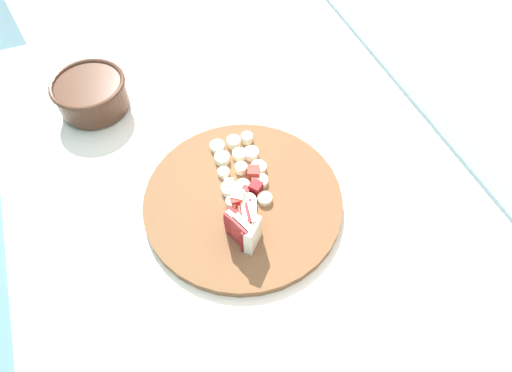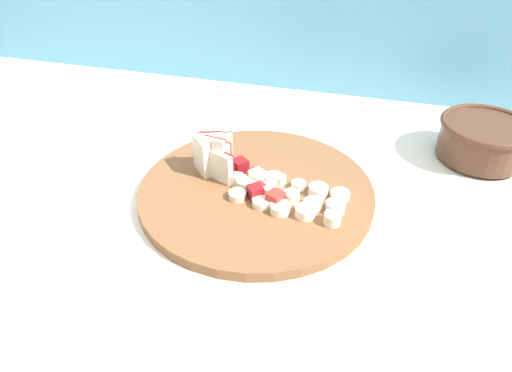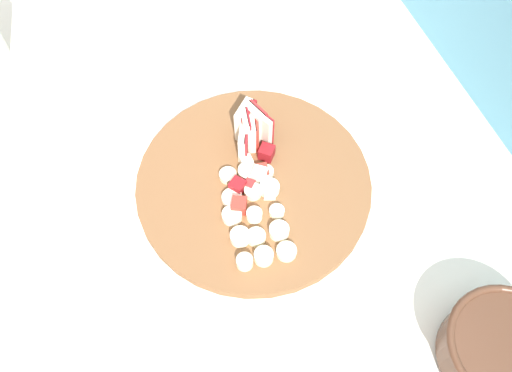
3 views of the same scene
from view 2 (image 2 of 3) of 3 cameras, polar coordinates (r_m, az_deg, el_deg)
The scene contains 7 objects.
tiled_countertop at distance 1.04m, azimuth -7.75°, elevation -21.44°, with size 1.47×0.86×0.92m.
tile_backsplash at distance 1.15m, azimuth -0.46°, elevation 5.31°, with size 2.40×0.04×1.48m, color #5BA3C1.
cutting_board at distance 0.68m, azimuth 0.03°, elevation -0.66°, with size 0.35×0.35×0.02m, color brown.
apple_wedge_fan at distance 0.70m, azimuth -5.46°, elevation 3.88°, with size 0.08×0.06×0.07m.
apple_dice_pile at distance 0.67m, azimuth 0.10°, elevation 0.61°, with size 0.10×0.10×0.02m.
banana_slice_rows at distance 0.65m, azimuth 4.48°, elevation -1.30°, with size 0.17×0.10×0.02m.
ceramic_bowl at distance 0.84m, azimuth 26.99°, elevation 5.38°, with size 0.15×0.15×0.07m.
Camera 2 is at (0.27, -0.50, 1.32)m, focal length 31.42 mm.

